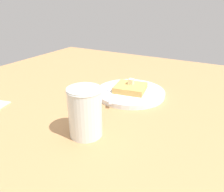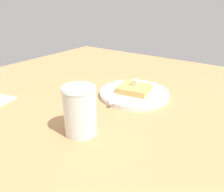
{
  "view_description": "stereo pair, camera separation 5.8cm",
  "coord_description": "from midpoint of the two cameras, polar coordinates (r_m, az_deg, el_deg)",
  "views": [
    {
      "loc": [
        55.36,
        36.12,
        30.55
      ],
      "look_at": [
        8.92,
        10.48,
        6.97
      ],
      "focal_mm": 35.0,
      "sensor_mm": 36.0,
      "label": 1
    },
    {
      "loc": [
        52.29,
        41.04,
        30.55
      ],
      "look_at": [
        8.92,
        10.48,
        6.97
      ],
      "focal_mm": 35.0,
      "sensor_mm": 36.0,
      "label": 2
    }
  ],
  "objects": [
    {
      "name": "toast_slice_center",
      "position": [
        0.69,
        8.26,
        1.87
      ],
      "size": [
        10.19,
        10.62,
        1.85
      ],
      "primitive_type": "cube",
      "rotation": [
        0.0,
        0.0,
        0.16
      ],
      "color": "tan",
      "rests_on": "plate"
    },
    {
      "name": "fork",
      "position": [
        0.68,
        2.73,
        1.18
      ],
      "size": [
        14.5,
        9.39,
        0.36
      ],
      "color": "silver",
      "rests_on": "plate"
    },
    {
      "name": "table_surface",
      "position": [
        0.72,
        -0.42,
        0.08
      ],
      "size": [
        111.0,
        111.0,
        2.47
      ],
      "primitive_type": "cube",
      "color": "tan",
      "rests_on": "ground"
    },
    {
      "name": "plate",
      "position": [
        0.7,
        8.19,
        0.7
      ],
      "size": [
        21.83,
        21.83,
        1.44
      ],
      "color": "silver",
      "rests_on": "table_surface"
    },
    {
      "name": "butter_pat_primary",
      "position": [
        0.69,
        8.51,
        3.5
      ],
      "size": [
        1.89,
        1.72,
        1.79
      ],
      "primitive_type": "cube",
      "rotation": [
        0.0,
        0.0,
        0.06
      ],
      "color": "beige",
      "rests_on": "toast_slice_center"
    },
    {
      "name": "syrup_jar",
      "position": [
        0.48,
        -4.93,
        -4.19
      ],
      "size": [
        7.55,
        7.55,
        11.23
      ],
      "color": "#3A1606",
      "rests_on": "table_surface"
    }
  ]
}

